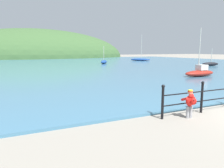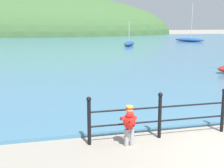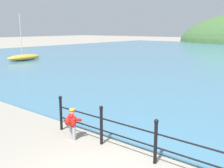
{
  "view_description": "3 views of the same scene",
  "coord_description": "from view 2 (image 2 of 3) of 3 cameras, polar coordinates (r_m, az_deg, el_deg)",
  "views": [
    {
      "loc": [
        -7.98,
        -4.33,
        2.35
      ],
      "look_at": [
        -3.42,
        5.28,
        0.7
      ],
      "focal_mm": 35.0,
      "sensor_mm": 36.0,
      "label": 1
    },
    {
      "loc": [
        -4.57,
        -5.64,
        2.97
      ],
      "look_at": [
        -2.16,
        3.65,
        1.04
      ],
      "focal_mm": 50.0,
      "sensor_mm": 36.0,
      "label": 2
    },
    {
      "loc": [
        3.46,
        -4.04,
        3.42
      ],
      "look_at": [
        -2.95,
        3.85,
        1.28
      ],
      "focal_mm": 42.0,
      "sensor_mm": 36.0,
      "label": 3
    }
  ],
  "objects": [
    {
      "name": "water",
      "position": [
        38.02,
        -7.65,
        6.83
      ],
      "size": [
        80.0,
        60.0,
        0.1
      ],
      "primitive_type": "cube",
      "color": "teal",
      "rests_on": "ground"
    },
    {
      "name": "far_hillside",
      "position": [
        74.08,
        -11.12,
        8.82
      ],
      "size": [
        57.67,
        31.72,
        17.84
      ],
      "color": "#3D6033",
      "rests_on": "ground"
    },
    {
      "name": "iron_railing",
      "position": [
        9.0,
        19.63,
        -4.31
      ],
      "size": [
        7.49,
        0.12,
        1.21
      ],
      "color": "black",
      "rests_on": "ground"
    },
    {
      "name": "child_in_coat",
      "position": [
        7.53,
        3.22,
        -6.96
      ],
      "size": [
        0.41,
        0.55,
        1.0
      ],
      "color": "#99999E",
      "rests_on": "ground"
    },
    {
      "name": "boat_red_dinghy",
      "position": [
        37.48,
        3.17,
        7.39
      ],
      "size": [
        2.38,
        2.93,
        2.95
      ],
      "color": "#1E4793",
      "rests_on": "water"
    },
    {
      "name": "boat_blue_hull",
      "position": [
        47.5,
        14.0,
        7.87
      ],
      "size": [
        3.89,
        4.63,
        5.51
      ],
      "color": "#1E4793",
      "rests_on": "water"
    }
  ]
}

